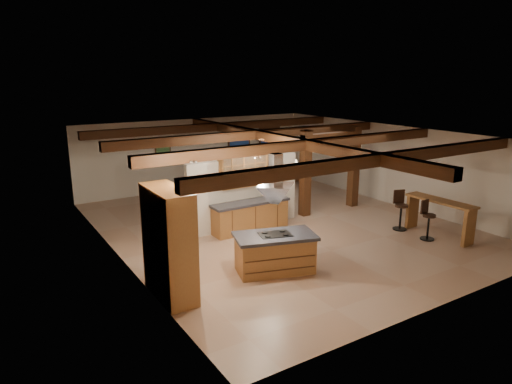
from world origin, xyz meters
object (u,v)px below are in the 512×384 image
Objects in this scene: kitchen_island at (275,252)px; sofa at (271,176)px; bar_counter at (440,212)px; dining_table at (245,194)px.

sofa is (5.20, 7.84, -0.19)m from kitchen_island.
bar_counter is (0.30, -8.36, 0.46)m from sofa.
kitchen_island is 1.11× the size of dining_table.
kitchen_island is at bearing -92.38° from dining_table.
sofa is (2.68, 2.24, -0.05)m from dining_table.
sofa is 8.38m from bar_counter.
kitchen_island is 9.41m from sofa.
bar_counter is at bearing 104.20° from sofa.
bar_counter is (5.50, -0.52, 0.27)m from kitchen_island.
dining_table is at bearing 65.81° from kitchen_island.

